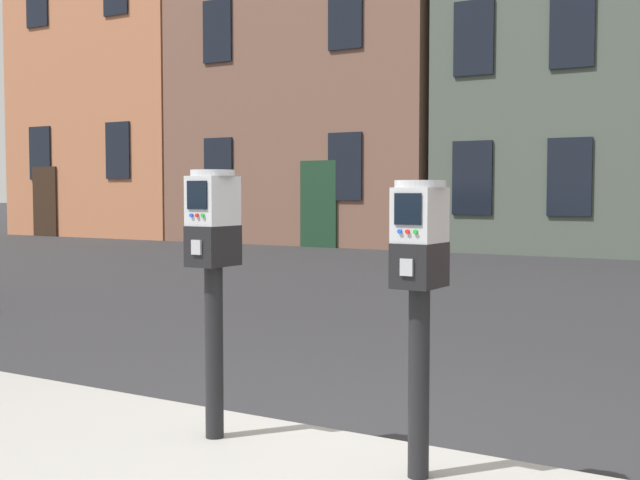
% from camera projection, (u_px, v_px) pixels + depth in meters
% --- Properties ---
extents(ground_plane, '(160.00, 160.00, 0.00)m').
position_uv_depth(ground_plane, '(333.00, 471.00, 3.95)').
color(ground_plane, '#28282B').
extents(parking_meter_near_kerb, '(0.22, 0.25, 1.32)m').
position_uv_depth(parking_meter_near_kerb, '(213.00, 254.00, 3.98)').
color(parking_meter_near_kerb, black).
rests_on(parking_meter_near_kerb, sidewalk_slab).
extents(parking_meter_twin_adjacent, '(0.22, 0.25, 1.26)m').
position_uv_depth(parking_meter_twin_adjacent, '(419.00, 274.00, 3.42)').
color(parking_meter_twin_adjacent, black).
rests_on(parking_meter_twin_adjacent, sidewalk_slab).
extents(townhouse_grey_stucco, '(6.46, 5.35, 13.71)m').
position_uv_depth(townhouse_grey_stucco, '(139.00, 18.00, 25.89)').
color(townhouse_grey_stucco, '#B7704C').
rests_on(townhouse_grey_stucco, ground_plane).
extents(townhouse_orange_brick, '(7.56, 6.29, 10.62)m').
position_uv_depth(townhouse_orange_brick, '(340.00, 49.00, 22.74)').
color(townhouse_orange_brick, brown).
rests_on(townhouse_orange_brick, ground_plane).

